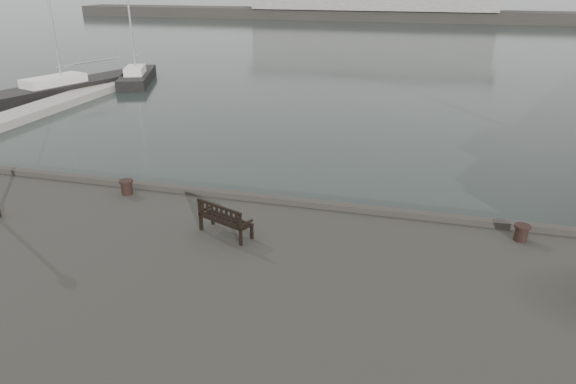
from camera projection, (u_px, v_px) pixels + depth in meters
The scene contains 7 objects.
ground at pixel (294, 246), 16.65m from camera, with size 400.00×400.00×0.00m, color black.
pontoon at pixel (8, 120), 30.20m from camera, with size 2.00×24.00×0.50m, color #B8B4AB.
bench at pixel (225, 225), 13.92m from camera, with size 1.67×1.10×0.91m.
bollard_left at pixel (127, 187), 16.56m from camera, with size 0.44×0.44×0.47m, color black.
bollard_right at pixel (521, 233), 13.64m from camera, with size 0.42×0.42×0.45m, color black.
yacht_b at pixel (71, 89), 38.31m from camera, with size 6.47×12.80×16.25m.
yacht_d at pixel (138, 79), 42.04m from camera, with size 4.86×8.06×10.12m.
Camera 1 is at (3.59, -14.20, 8.10)m, focal length 32.00 mm.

